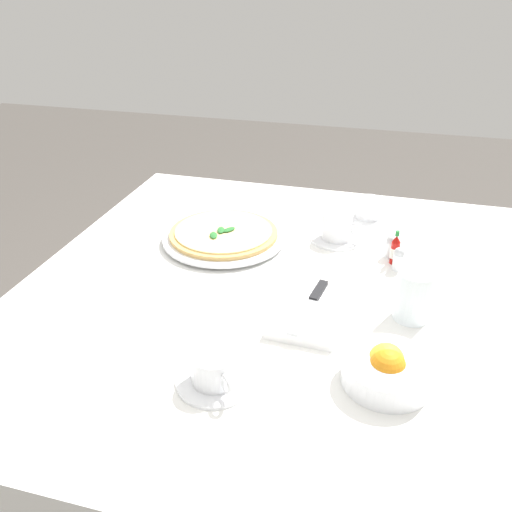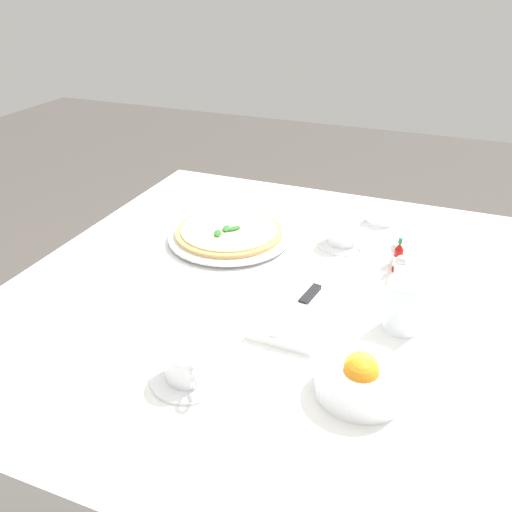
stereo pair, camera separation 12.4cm
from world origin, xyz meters
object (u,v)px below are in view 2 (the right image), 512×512
Objects in this scene: pizza_plate at (229,236)px; hot_sauce_bottle at (398,258)px; pizza at (229,231)px; coffee_cup_far_right at (382,215)px; dinner_knife at (299,307)px; pepper_shaker at (395,255)px; napkin_folded at (299,312)px; water_glass_right_edge at (404,308)px; coffee_cup_near_right at (343,233)px; coffee_cup_center_back at (188,366)px; citrus_bowl at (361,378)px; salt_shaker at (400,268)px.

pizza_plate is 3.67× the size of hot_sauce_bottle.
pizza is 2.07× the size of coffee_cup_far_right.
pepper_shaker is at bearing 161.75° from dinner_knife.
water_glass_right_edge is at bearing 103.68° from napkin_folded.
hot_sauce_bottle reaches higher than pepper_shaker.
coffee_cup_near_right is 0.17m from coffee_cup_far_right.
coffee_cup_far_right is at bearing -161.96° from pepper_shaker.
pizza_plate is at bearing -115.23° from water_glass_right_edge.
coffee_cup_near_right is 0.17m from hot_sauce_bottle.
hot_sauce_bottle is at bearing 151.39° from coffee_cup_center_back.
coffee_cup_far_right reaches higher than pizza_plate.
napkin_folded reaches higher than pizza_plate.
hot_sauce_bottle is at bearing 59.78° from coffee_cup_near_right.
coffee_cup_center_back is 0.28m from citrus_bowl.
water_glass_right_edge reaches higher than salt_shaker.
hot_sauce_bottle reaches higher than pizza.
coffee_cup_center_back is 1.00× the size of coffee_cup_far_right.
salt_shaker is 0.06m from pepper_shaker.
pepper_shaker is at bearing -160.35° from hot_sauce_bottle.
coffee_cup_far_right is (-0.15, 0.07, -0.01)m from coffee_cup_near_right.
citrus_bowl is (0.16, 0.16, 0.00)m from dinner_knife.
water_glass_right_edge is at bearing 64.79° from pizza.
napkin_folded is 4.02× the size of salt_shaker.
water_glass_right_edge is at bearing 169.69° from citrus_bowl.
water_glass_right_edge is at bearing 14.88° from coffee_cup_far_right.
pepper_shaker is at bearing -167.93° from water_glass_right_edge.
dinner_knife reaches higher than pizza_plate.
citrus_bowl is at bearing -0.72° from salt_shaker.
hot_sauce_bottle is (0.00, 0.42, 0.01)m from pizza.
pepper_shaker is at bearing 153.58° from coffee_cup_center_back.
pizza is 0.42m from hot_sauce_bottle.
salt_shaker is (-0.39, 0.00, -0.00)m from citrus_bowl.
coffee_cup_near_right is at bearing -178.25° from napkin_folded.
salt_shaker is (0.11, 0.15, -0.01)m from coffee_cup_near_right.
water_glass_right_edge is at bearing 9.69° from salt_shaker.
pizza is 0.37m from dinner_knife.
pepper_shaker is (-0.44, -0.02, -0.00)m from citrus_bowl.
coffee_cup_near_right is 0.52m from citrus_bowl.
coffee_cup_center_back is at bearing 16.53° from pizza.
pizza_plate is 0.59m from citrus_bowl.
pizza_plate is at bearing -93.96° from salt_shaker.
coffee_cup_far_right is 0.87× the size of citrus_bowl.
dinner_knife is at bearing -78.24° from water_glass_right_edge.
salt_shaker is at bearing 152.85° from dinner_knife.
hot_sauce_bottle is (-0.49, 0.27, 0.01)m from coffee_cup_center_back.
coffee_cup_near_right is 1.28× the size of water_glass_right_edge.
hot_sauce_bottle is at bearing 157.59° from dinner_knife.
coffee_cup_near_right is at bearing -120.22° from hot_sauce_bottle.
salt_shaker is (-0.19, -0.03, -0.02)m from water_glass_right_edge.
pizza_plate is 0.52m from coffee_cup_center_back.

